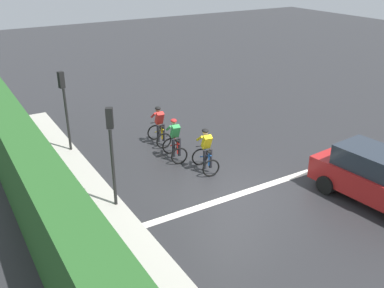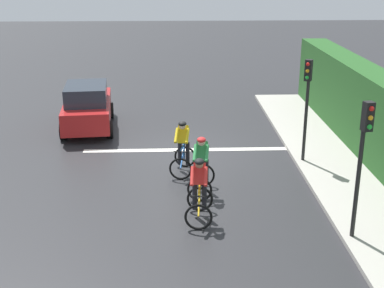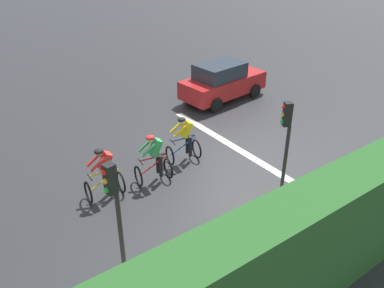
{
  "view_description": "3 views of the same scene",
  "coord_description": "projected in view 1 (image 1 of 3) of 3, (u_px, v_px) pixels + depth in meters",
  "views": [
    {
      "loc": [
        -7.74,
        -10.16,
        7.51
      ],
      "look_at": [
        -0.44,
        1.91,
        1.24
      ],
      "focal_mm": 40.51,
      "sensor_mm": 36.0,
      "label": 1
    },
    {
      "loc": [
        0.44,
        16.89,
        6.17
      ],
      "look_at": [
        -0.12,
        1.71,
        0.85
      ],
      "focal_mm": 49.63,
      "sensor_mm": 36.0,
      "label": 2
    },
    {
      "loc": [
        -9.68,
        8.71,
        7.24
      ],
      "look_at": [
        -0.51,
        2.07,
        1.0
      ],
      "focal_mm": 37.57,
      "sensor_mm": 36.0,
      "label": 3
    }
  ],
  "objects": [
    {
      "name": "cyclist_mid",
      "position": [
        206.0,
        152.0,
        15.9
      ],
      "size": [
        0.84,
        1.17,
        1.66
      ],
      "color": "black",
      "rests_on": "ground"
    },
    {
      "name": "stone_wall_low",
      "position": [
        45.0,
        207.0,
        13.4
      ],
      "size": [
        0.44,
        18.54,
        0.56
      ],
      "primitive_type": "cube",
      "color": "tan",
      "rests_on": "ground"
    },
    {
      "name": "traffic_light_near_crossing",
      "position": [
        111.0,
        143.0,
        13.06
      ],
      "size": [
        0.27,
        0.29,
        3.34
      ],
      "color": "black",
      "rests_on": "ground"
    },
    {
      "name": "road_marking_stop_line",
      "position": [
        234.0,
        196.0,
        14.56
      ],
      "size": [
        7.0,
        0.3,
        0.01
      ],
      "primitive_type": "cube",
      "color": "silver",
      "rests_on": "ground"
    },
    {
      "name": "ground_plane",
      "position": [
        232.0,
        194.0,
        14.66
      ],
      "size": [
        80.0,
        80.0,
        0.0
      ],
      "primitive_type": "plane",
      "color": "#28282B"
    },
    {
      "name": "cyclist_second",
      "position": [
        175.0,
        140.0,
        16.83
      ],
      "size": [
        0.83,
        1.17,
        1.66
      ],
      "color": "black",
      "rests_on": "ground"
    },
    {
      "name": "cyclist_lead",
      "position": [
        159.0,
        127.0,
        18.16
      ],
      "size": [
        0.77,
        1.13,
        1.66
      ],
      "color": "black",
      "rests_on": "ground"
    },
    {
      "name": "sidewalk_kerb",
      "position": [
        74.0,
        205.0,
        13.91
      ],
      "size": [
        2.8,
        18.54,
        0.12
      ],
      "primitive_type": "cube",
      "color": "#ADA89E",
      "rests_on": "ground"
    },
    {
      "name": "car_red",
      "position": [
        375.0,
        177.0,
        13.95
      ],
      "size": [
        2.18,
        4.24,
        1.76
      ],
      "color": "#B21E1E",
      "rests_on": "ground"
    },
    {
      "name": "traffic_light_far_junction",
      "position": [
        64.0,
        100.0,
        16.89
      ],
      "size": [
        0.24,
        0.31,
        3.34
      ],
      "color": "black",
      "rests_on": "ground"
    },
    {
      "name": "hedge_wall",
      "position": [
        29.0,
        178.0,
        12.82
      ],
      "size": [
        1.1,
        18.54,
        2.74
      ],
      "primitive_type": "cube",
      "color": "#265623",
      "rests_on": "ground"
    }
  ]
}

